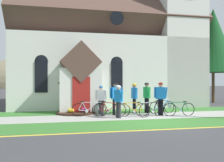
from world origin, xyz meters
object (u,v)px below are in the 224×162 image
church_sign (76,93)px  cyclist_in_red_jersey (116,96)px  cyclist_in_orange_jersey (118,99)px  cyclist_in_white_jersey (134,96)px  bicycle_red (133,110)px  bicycle_orange (110,109)px  bicycle_silver (152,109)px  cyclist_in_yellow_jersey (161,96)px  bicycle_blue (89,109)px  cyclist_in_green_jersey (101,98)px  bicycle_white (179,109)px  cyclist_in_blue_jersey (147,95)px  roadside_conifer (213,41)px  bicycle_green (162,107)px

church_sign → cyclist_in_red_jersey: church_sign is taller
church_sign → cyclist_in_orange_jersey: size_ratio=1.22×
cyclist_in_white_jersey → cyclist_in_orange_jersey: size_ratio=1.05×
bicycle_red → bicycle_orange: 1.21m
bicycle_silver → cyclist_in_yellow_jersey: size_ratio=0.92×
bicycle_blue → bicycle_red: bearing=-13.2°
cyclist_in_green_jersey → cyclist_in_red_jersey: (0.78, -0.16, 0.13)m
church_sign → bicycle_orange: (1.65, -1.87, -0.78)m
bicycle_silver → cyclist_in_yellow_jersey: bearing=29.5°
bicycle_white → cyclist_in_red_jersey: bearing=162.1°
cyclist_in_yellow_jersey → cyclist_in_blue_jersey: (-0.37, 1.14, -0.01)m
church_sign → bicycle_red: bearing=-37.2°
cyclist_in_yellow_jersey → roadside_conifer: roadside_conifer is taller
bicycle_white → bicycle_green: bicycle_green is taller
bicycle_blue → cyclist_in_yellow_jersey: bearing=-5.8°
bicycle_white → cyclist_in_yellow_jersey: size_ratio=0.98×
bicycle_blue → bicycle_white: 4.80m
bicycle_silver → cyclist_in_orange_jersey: size_ratio=1.00×
bicycle_blue → cyclist_in_blue_jersey: (3.47, 0.74, 0.67)m
church_sign → cyclist_in_blue_jersey: church_sign is taller
cyclist_in_orange_jersey → roadside_conifer: size_ratio=0.20×
bicycle_white → bicycle_orange: 3.70m
bicycle_orange → cyclist_in_red_jersey: bearing=49.6°
cyclist_in_white_jersey → cyclist_in_red_jersey: (-1.17, -0.37, 0.04)m
bicycle_orange → cyclist_in_yellow_jersey: size_ratio=0.91×
bicycle_white → cyclist_in_orange_jersey: bearing=-177.9°
bicycle_orange → cyclist_in_green_jersey: bearing=116.9°
bicycle_green → bicycle_blue: bearing=-175.5°
bicycle_blue → bicycle_red: (2.25, -0.53, -0.00)m
bicycle_blue → cyclist_in_orange_jersey: (1.39, -0.90, 0.58)m
bicycle_orange → bicycle_blue: bearing=166.7°
bicycle_blue → bicycle_silver: bearing=-13.2°
bicycle_orange → cyclist_in_blue_jersey: (2.40, 1.00, 0.68)m
bicycle_white → cyclist_in_yellow_jersey: bearing=156.9°
bicycle_orange → cyclist_in_green_jersey: 0.94m
cyclist_in_green_jersey → bicycle_white: bearing=-16.6°
bicycle_orange → bicycle_green: bearing=10.5°
cyclist_in_yellow_jersey → cyclist_in_white_jersey: size_ratio=1.03×
roadside_conifer → cyclist_in_green_jersey: bearing=-152.6°
cyclist_in_yellow_jersey → cyclist_in_green_jersey: (-3.11, 0.81, -0.14)m
bicycle_green → cyclist_in_red_jersey: cyclist_in_red_jersey is taller
cyclist_in_orange_jersey → cyclist_in_green_jersey: bearing=116.5°
bicycle_orange → cyclist_in_white_jersey: size_ratio=0.95×
cyclist_in_green_jersey → cyclist_in_red_jersey: 0.81m
bicycle_blue → bicycle_red: size_ratio=1.04×
cyclist_in_green_jersey → roadside_conifer: bearing=27.4°
bicycle_blue → bicycle_white: bicycle_blue is taller
cyclist_in_red_jersey → cyclist_in_green_jersey: bearing=168.8°
bicycle_white → bicycle_green: (-0.49, 1.11, 0.00)m
bicycle_red → cyclist_in_green_jersey: (-1.52, 0.95, 0.55)m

